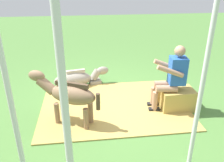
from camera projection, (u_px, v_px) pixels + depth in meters
ground_plane at (112, 103)px, 4.90m from camera, size 24.00×24.00×0.00m
hay_patch at (114, 105)px, 4.79m from camera, size 2.91×2.13×0.02m
hay_bale at (176, 99)px, 4.64m from camera, size 0.65×0.45×0.41m
person_seated at (171, 76)px, 4.43m from camera, size 0.69×0.46×1.29m
pony_standing at (68, 94)px, 4.03m from camera, size 1.25×0.77×0.94m
pony_lying at (77, 79)px, 5.58m from camera, size 1.36×0.57×0.42m
tent_pole_left at (203, 84)px, 2.81m from camera, size 0.06×0.06×2.51m
tent_pole_right at (11, 102)px, 2.41m from camera, size 0.06×0.06×2.51m
tent_pole_mid at (68, 143)px, 1.82m from camera, size 0.06×0.06×2.51m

